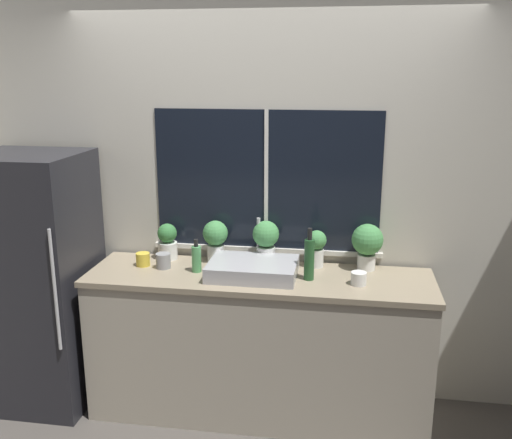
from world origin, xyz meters
The scene contains 16 objects.
ground_plane centered at (0.00, 0.00, 0.00)m, with size 14.00×14.00×0.00m, color #4C4742.
wall_back centered at (0.00, 0.63, 1.35)m, with size 8.00×0.09×2.70m.
wall_left centered at (-2.06, 1.50, 1.35)m, with size 0.06×7.00×2.70m.
counter centered at (0.00, 0.28, 0.47)m, with size 2.11×0.58×0.93m.
refrigerator centered at (-1.44, 0.23, 0.83)m, with size 0.68×0.66×1.65m.
sink centered at (-0.03, 0.27, 0.98)m, with size 0.53×0.43×0.31m.
potted_plant_far_left centered at (-0.64, 0.49, 1.05)m, with size 0.13×0.13×0.24m.
potted_plant_left centered at (-0.32, 0.49, 1.09)m, with size 0.16×0.16×0.27m.
potted_plant_center centered at (0.01, 0.49, 1.10)m, with size 0.17×0.17×0.29m.
potted_plant_right centered at (0.34, 0.49, 1.07)m, with size 0.12×0.12×0.24m.
potted_plant_far_right centered at (0.65, 0.49, 1.11)m, with size 0.19×0.19×0.29m.
soap_bottle centered at (-0.39, 0.28, 1.02)m, with size 0.06×0.06×0.21m.
bottle_tall centered at (0.31, 0.26, 1.06)m, with size 0.06×0.06×0.32m.
mug_yellow centered at (-0.75, 0.33, 0.97)m, with size 0.09×0.09×0.08m.
mug_white centered at (0.60, 0.22, 0.97)m, with size 0.09×0.09×0.08m.
mug_grey centered at (-0.61, 0.31, 0.98)m, with size 0.09×0.09×0.10m.
Camera 1 is at (0.50, -2.95, 2.15)m, focal length 40.00 mm.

